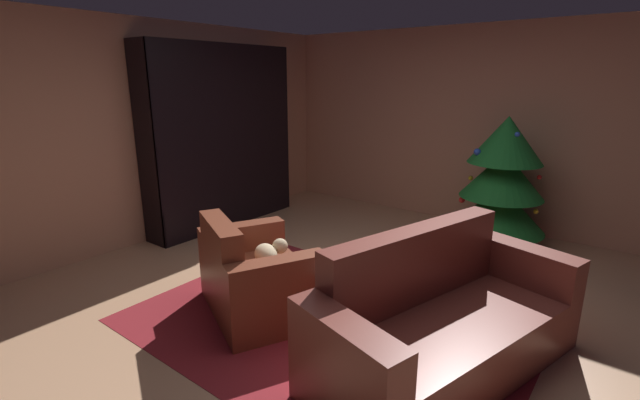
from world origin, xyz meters
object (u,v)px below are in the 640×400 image
at_px(bookshelf_unit, 230,139).
at_px(coffee_table, 350,274).
at_px(armchair_red, 255,278).
at_px(decorated_tree, 502,180).
at_px(couch_red, 442,325).
at_px(bottle_on_table, 365,265).
at_px(book_stack_on_table, 357,261).

xyz_separation_m(bookshelf_unit, coffee_table, (2.69, -1.18, -0.71)).
distance_m(armchair_red, decorated_tree, 3.06).
distance_m(couch_red, decorated_tree, 2.65).
xyz_separation_m(bottle_on_table, decorated_tree, (0.24, 2.52, 0.22)).
height_order(coffee_table, book_stack_on_table, book_stack_on_table).
distance_m(bottle_on_table, decorated_tree, 2.54).
bearing_deg(decorated_tree, armchair_red, -111.61).
xyz_separation_m(couch_red, decorated_tree, (-0.39, 2.58, 0.46)).
height_order(bottle_on_table, decorated_tree, decorated_tree).
bearing_deg(couch_red, armchair_red, -171.31).
bearing_deg(couch_red, bottle_on_table, 174.68).
bearing_deg(decorated_tree, book_stack_on_table, -99.00).
height_order(coffee_table, bottle_on_table, bottle_on_table).
xyz_separation_m(couch_red, book_stack_on_table, (-0.78, 0.17, 0.20)).
xyz_separation_m(bookshelf_unit, armchair_red, (1.98, -1.53, -0.82)).
height_order(armchair_red, couch_red, couch_red).
bearing_deg(bottle_on_table, decorated_tree, 84.56).
xyz_separation_m(coffee_table, book_stack_on_table, (0.03, 0.06, 0.10)).
relative_size(couch_red, book_stack_on_table, 9.33).
distance_m(couch_red, book_stack_on_table, 0.82).
xyz_separation_m(armchair_red, bottle_on_table, (0.87, 0.29, 0.26)).
distance_m(coffee_table, bottle_on_table, 0.23).
distance_m(armchair_red, coffee_table, 0.79).
bearing_deg(book_stack_on_table, decorated_tree, 81.00).
bearing_deg(armchair_red, couch_red, 8.69).
bearing_deg(bookshelf_unit, coffee_table, -23.75).
xyz_separation_m(armchair_red, couch_red, (1.51, 0.23, 0.01)).
relative_size(bookshelf_unit, decorated_tree, 1.54).
bearing_deg(coffee_table, bottle_on_table, -17.57).
relative_size(bottle_on_table, decorated_tree, 0.16).
bearing_deg(book_stack_on_table, coffee_table, -113.48).
xyz_separation_m(coffee_table, bottle_on_table, (0.17, -0.05, 0.14)).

